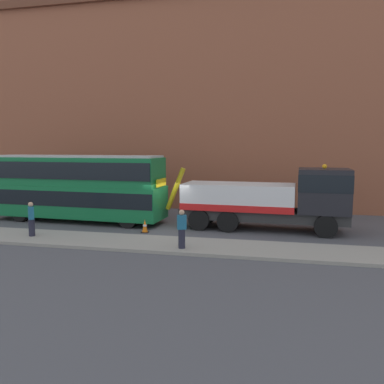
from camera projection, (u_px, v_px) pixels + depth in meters
The scene contains 8 objects.
ground_plane at pixel (171, 227), 22.07m from camera, with size 120.00×120.00×0.00m, color #4C4C51.
near_kerb at pixel (147, 243), 17.99m from camera, with size 60.00×2.80×0.15m, color gray.
building_facade at pixel (196, 98), 27.97m from camera, with size 60.00×1.50×16.00m.
recovery_tow_truck at pixel (271, 198), 21.04m from camera, with size 10.20×3.10×3.67m.
double_decker_bus at pixel (76, 185), 23.52m from camera, with size 11.14×3.12×4.06m.
pedestrian_onlooker at pixel (31, 219), 19.09m from camera, with size 0.45×0.48×1.71m.
pedestrian_bystander at pixel (182, 229), 16.76m from camera, with size 0.46×0.38×1.71m.
traffic_cone_near_bus at pixel (145, 226), 20.56m from camera, with size 0.36×0.36×0.72m.
Camera 1 is at (5.87, -20.91, 4.56)m, focal length 36.00 mm.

